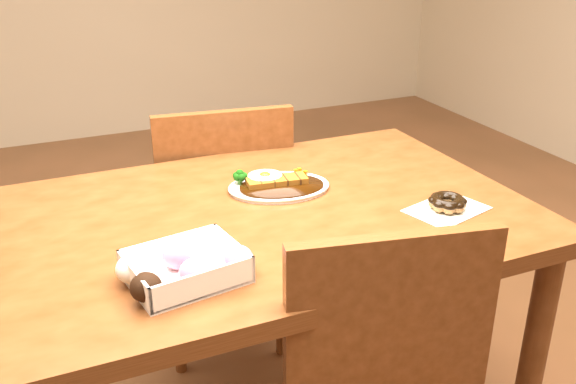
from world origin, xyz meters
name	(u,v)px	position (x,y,z in m)	size (l,w,h in m)	color
table	(266,249)	(0.00, 0.00, 0.65)	(1.20, 0.80, 0.75)	#542A10
chair_far	(221,219)	(0.06, 0.54, 0.48)	(0.47, 0.47, 0.87)	#542A10
katsu_curry_plate	(277,185)	(0.07, 0.11, 0.76)	(0.27, 0.22, 0.05)	white
donut_box	(183,267)	(-0.25, -0.22, 0.78)	(0.25, 0.19, 0.06)	white
pon_de_ring	(447,203)	(0.38, -0.16, 0.77)	(0.20, 0.17, 0.03)	silver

